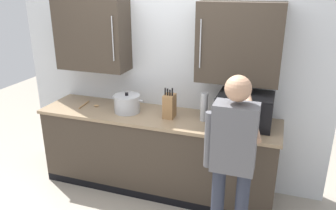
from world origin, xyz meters
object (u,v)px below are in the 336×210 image
at_px(microwave_oven, 242,110).
at_px(wooden_spoon, 90,105).
at_px(person_figure, 233,155).
at_px(knife_block, 169,106).
at_px(stock_pot, 127,104).
at_px(thermos_flask, 204,107).

relative_size(microwave_oven, wooden_spoon, 2.99).
bearing_deg(person_figure, microwave_oven, 92.46).
bearing_deg(microwave_oven, knife_block, -176.41).
height_order(microwave_oven, person_figure, person_figure).
bearing_deg(stock_pot, wooden_spoon, 176.59).
xyz_separation_m(wooden_spoon, person_figure, (1.77, -0.76, 0.06)).
xyz_separation_m(thermos_flask, stock_pot, (-0.86, -0.03, -0.05)).
bearing_deg(microwave_oven, thermos_flask, -178.24).
relative_size(knife_block, person_figure, 0.21).
relative_size(stock_pot, person_figure, 0.24).
height_order(microwave_oven, stock_pot, microwave_oven).
xyz_separation_m(microwave_oven, person_figure, (0.03, -0.78, -0.09)).
xyz_separation_m(knife_block, stock_pot, (-0.49, 0.00, -0.03)).
relative_size(microwave_oven, stock_pot, 1.98).
bearing_deg(knife_block, wooden_spoon, 178.26).
xyz_separation_m(microwave_oven, wooden_spoon, (-1.74, -0.02, -0.15)).
bearing_deg(person_figure, thermos_flask, 118.54).
xyz_separation_m(microwave_oven, stock_pot, (-1.24, -0.05, -0.07)).
height_order(stock_pot, person_figure, person_figure).
distance_m(knife_block, person_figure, 1.07).
bearing_deg(thermos_flask, knife_block, -174.48).
distance_m(microwave_oven, person_figure, 0.79).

